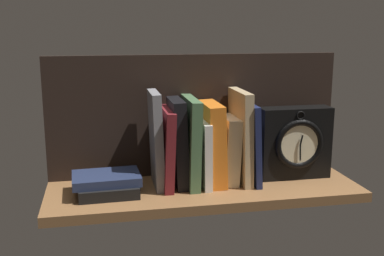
{
  "coord_description": "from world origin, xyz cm",
  "views": [
    {
      "loc": [
        -26.32,
        -114.85,
        41.94
      ],
      "look_at": [
        -2.7,
        3.26,
        15.17
      ],
      "focal_mm": 44.33,
      "sensor_mm": 36.0,
      "label": 1
    }
  ],
  "objects_px": {
    "book_white_catcher": "(200,152)",
    "book_cream_twain": "(228,149)",
    "book_black_skeptic": "(178,143)",
    "book_green_romantic": "(190,142)",
    "book_navy_bierce": "(249,142)",
    "book_orange_pandolfini": "(213,143)",
    "framed_clock": "(295,143)",
    "book_stack_side": "(107,184)",
    "book_tan_shortstories": "(241,136)",
    "book_gray_chess": "(156,140)",
    "book_maroon_dawkins": "(166,148)"
  },
  "relations": [
    {
      "from": "book_black_skeptic",
      "to": "framed_clock",
      "type": "bearing_deg",
      "value": -0.9
    },
    {
      "from": "book_gray_chess",
      "to": "book_tan_shortstories",
      "type": "xyz_separation_m",
      "value": [
        0.23,
        0.0,
        -0.0
      ]
    },
    {
      "from": "book_maroon_dawkins",
      "to": "book_green_romantic",
      "type": "relative_size",
      "value": 0.89
    },
    {
      "from": "book_tan_shortstories",
      "to": "book_stack_side",
      "type": "bearing_deg",
      "value": -174.39
    },
    {
      "from": "book_gray_chess",
      "to": "book_maroon_dawkins",
      "type": "height_order",
      "value": "book_gray_chess"
    },
    {
      "from": "book_black_skeptic",
      "to": "book_gray_chess",
      "type": "bearing_deg",
      "value": 180.0
    },
    {
      "from": "book_navy_bierce",
      "to": "book_cream_twain",
      "type": "bearing_deg",
      "value": 180.0
    },
    {
      "from": "framed_clock",
      "to": "book_stack_side",
      "type": "height_order",
      "value": "framed_clock"
    },
    {
      "from": "book_navy_bierce",
      "to": "book_green_romantic",
      "type": "bearing_deg",
      "value": 180.0
    },
    {
      "from": "book_orange_pandolfini",
      "to": "book_cream_twain",
      "type": "xyz_separation_m",
      "value": [
        0.04,
        0.0,
        -0.02
      ]
    },
    {
      "from": "book_orange_pandolfini",
      "to": "book_white_catcher",
      "type": "bearing_deg",
      "value": 180.0
    },
    {
      "from": "book_black_skeptic",
      "to": "book_tan_shortstories",
      "type": "relative_size",
      "value": 0.93
    },
    {
      "from": "book_navy_bierce",
      "to": "framed_clock",
      "type": "xyz_separation_m",
      "value": [
        0.13,
        -0.01,
        -0.01
      ]
    },
    {
      "from": "book_gray_chess",
      "to": "book_orange_pandolfini",
      "type": "xyz_separation_m",
      "value": [
        0.15,
        0.0,
        -0.02
      ]
    },
    {
      "from": "book_green_romantic",
      "to": "book_tan_shortstories",
      "type": "bearing_deg",
      "value": 0.0
    },
    {
      "from": "book_green_romantic",
      "to": "book_white_catcher",
      "type": "relative_size",
      "value": 1.33
    },
    {
      "from": "book_tan_shortstories",
      "to": "book_stack_side",
      "type": "distance_m",
      "value": 0.37
    },
    {
      "from": "book_black_skeptic",
      "to": "book_cream_twain",
      "type": "relative_size",
      "value": 1.29
    },
    {
      "from": "book_gray_chess",
      "to": "book_cream_twain",
      "type": "distance_m",
      "value": 0.2
    },
    {
      "from": "book_black_skeptic",
      "to": "book_stack_side",
      "type": "distance_m",
      "value": 0.21
    },
    {
      "from": "book_black_skeptic",
      "to": "framed_clock",
      "type": "xyz_separation_m",
      "value": [
        0.32,
        -0.01,
        -0.02
      ]
    },
    {
      "from": "book_gray_chess",
      "to": "book_tan_shortstories",
      "type": "relative_size",
      "value": 1.01
    },
    {
      "from": "framed_clock",
      "to": "book_stack_side",
      "type": "relative_size",
      "value": 1.14
    },
    {
      "from": "book_orange_pandolfini",
      "to": "book_gray_chess",
      "type": "bearing_deg",
      "value": 180.0
    },
    {
      "from": "book_black_skeptic",
      "to": "book_navy_bierce",
      "type": "height_order",
      "value": "book_black_skeptic"
    },
    {
      "from": "book_gray_chess",
      "to": "book_navy_bierce",
      "type": "distance_m",
      "value": 0.25
    },
    {
      "from": "book_gray_chess",
      "to": "book_cream_twain",
      "type": "relative_size",
      "value": 1.41
    },
    {
      "from": "book_orange_pandolfini",
      "to": "framed_clock",
      "type": "relative_size",
      "value": 1.1
    },
    {
      "from": "book_black_skeptic",
      "to": "book_green_romantic",
      "type": "height_order",
      "value": "book_green_romantic"
    },
    {
      "from": "book_maroon_dawkins",
      "to": "book_stack_side",
      "type": "distance_m",
      "value": 0.18
    },
    {
      "from": "book_gray_chess",
      "to": "book_stack_side",
      "type": "height_order",
      "value": "book_gray_chess"
    },
    {
      "from": "book_gray_chess",
      "to": "book_white_catcher",
      "type": "xyz_separation_m",
      "value": [
        0.12,
        0.0,
        -0.04
      ]
    },
    {
      "from": "book_white_catcher",
      "to": "book_cream_twain",
      "type": "height_order",
      "value": "book_cream_twain"
    },
    {
      "from": "book_green_romantic",
      "to": "book_orange_pandolfini",
      "type": "relative_size",
      "value": 1.07
    },
    {
      "from": "book_navy_bierce",
      "to": "book_stack_side",
      "type": "distance_m",
      "value": 0.39
    },
    {
      "from": "book_black_skeptic",
      "to": "book_cream_twain",
      "type": "distance_m",
      "value": 0.14
    },
    {
      "from": "book_gray_chess",
      "to": "book_black_skeptic",
      "type": "height_order",
      "value": "book_gray_chess"
    },
    {
      "from": "book_orange_pandolfini",
      "to": "book_navy_bierce",
      "type": "xyz_separation_m",
      "value": [
        0.1,
        0.0,
        -0.0
      ]
    },
    {
      "from": "book_white_catcher",
      "to": "book_stack_side",
      "type": "xyz_separation_m",
      "value": [
        -0.25,
        -0.03,
        -0.06
      ]
    },
    {
      "from": "book_black_skeptic",
      "to": "book_green_romantic",
      "type": "distance_m",
      "value": 0.03
    },
    {
      "from": "book_gray_chess",
      "to": "book_maroon_dawkins",
      "type": "bearing_deg",
      "value": 0.0
    },
    {
      "from": "book_navy_bierce",
      "to": "book_stack_side",
      "type": "xyz_separation_m",
      "value": [
        -0.38,
        -0.03,
        -0.08
      ]
    },
    {
      "from": "book_black_skeptic",
      "to": "framed_clock",
      "type": "distance_m",
      "value": 0.32
    },
    {
      "from": "book_black_skeptic",
      "to": "book_white_catcher",
      "type": "distance_m",
      "value": 0.07
    },
    {
      "from": "book_cream_twain",
      "to": "framed_clock",
      "type": "bearing_deg",
      "value": -1.55
    },
    {
      "from": "book_white_catcher",
      "to": "book_navy_bierce",
      "type": "height_order",
      "value": "book_navy_bierce"
    },
    {
      "from": "book_cream_twain",
      "to": "book_navy_bierce",
      "type": "xyz_separation_m",
      "value": [
        0.06,
        0.0,
        0.02
      ]
    },
    {
      "from": "book_green_romantic",
      "to": "book_cream_twain",
      "type": "bearing_deg",
      "value": 0.0
    },
    {
      "from": "book_tan_shortstories",
      "to": "book_navy_bierce",
      "type": "relative_size",
      "value": 1.15
    },
    {
      "from": "book_white_catcher",
      "to": "book_navy_bierce",
      "type": "bearing_deg",
      "value": 0.0
    }
  ]
}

